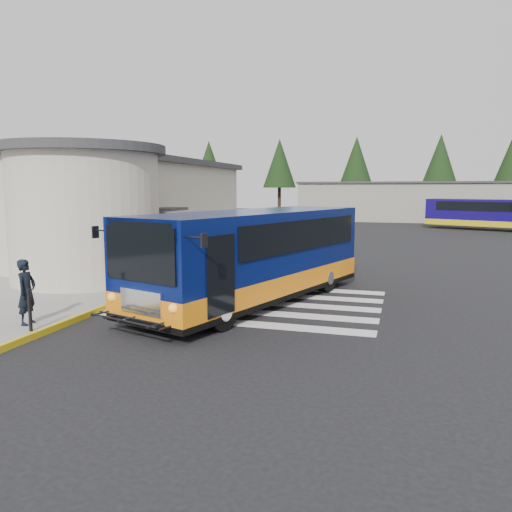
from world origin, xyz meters
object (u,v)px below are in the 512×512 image
(pedestrian_a, at_px, (27,292))
(far_bus_a, at_px, (480,213))
(transit_bus, at_px, (254,259))
(bollard, at_px, (30,310))
(pedestrian_b, at_px, (60,258))

(pedestrian_a, distance_m, far_bus_a, 39.11)
(transit_bus, bearing_deg, pedestrian_a, -116.55)
(pedestrian_a, distance_m, bollard, 0.76)
(pedestrian_a, height_order, far_bus_a, far_bus_a)
(far_bus_a, bearing_deg, transit_bus, -173.56)
(pedestrian_a, bearing_deg, bollard, -141.97)
(pedestrian_b, xyz_separation_m, bollard, (3.33, -5.36, -0.37))
(transit_bus, distance_m, pedestrian_a, 6.29)
(pedestrian_a, xyz_separation_m, bollard, (0.49, -0.49, -0.30))
(transit_bus, xyz_separation_m, far_bus_a, (10.49, 31.69, 0.12))
(transit_bus, distance_m, bollard, 6.35)
(pedestrian_a, distance_m, pedestrian_b, 5.64)
(far_bus_a, bearing_deg, pedestrian_b, 175.20)
(transit_bus, xyz_separation_m, pedestrian_b, (-7.25, 0.41, -0.30))
(pedestrian_a, bearing_deg, far_bus_a, -29.69)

